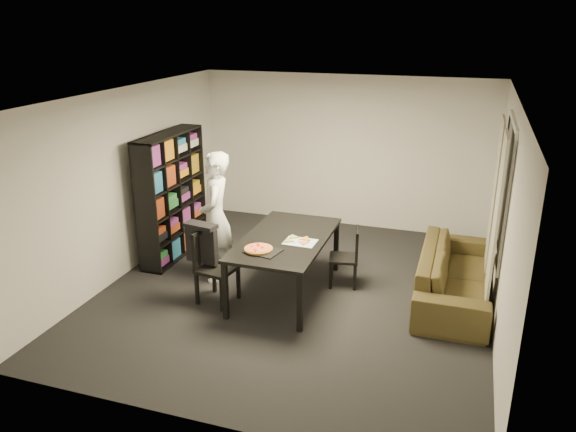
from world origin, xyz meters
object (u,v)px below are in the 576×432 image
(bookshelf, at_px, (172,196))
(chair_right, at_px, (350,253))
(dining_table, at_px, (286,243))
(baking_tray, at_px, (263,251))
(pepperoni_pizza, at_px, (258,249))
(sofa, at_px, (455,275))
(chair_left, at_px, (211,261))
(person, at_px, (216,217))

(bookshelf, height_order, chair_right, bookshelf)
(dining_table, xyz_separation_m, baking_tray, (-0.12, -0.52, 0.08))
(baking_tray, bearing_deg, pepperoni_pizza, 175.92)
(chair_right, height_order, sofa, chair_right)
(chair_left, bearing_deg, pepperoni_pizza, -81.98)
(sofa, bearing_deg, chair_left, 109.25)
(dining_table, bearing_deg, chair_left, -149.39)
(dining_table, height_order, pepperoni_pizza, pepperoni_pizza)
(chair_left, height_order, baking_tray, chair_left)
(bookshelf, relative_size, baking_tray, 4.75)
(person, bearing_deg, sofa, 77.29)
(chair_left, relative_size, pepperoni_pizza, 2.75)
(bookshelf, height_order, dining_table, bookshelf)
(sofa, bearing_deg, dining_table, 104.24)
(baking_tray, height_order, pepperoni_pizza, pepperoni_pizza)
(dining_table, height_order, baking_tray, baking_tray)
(dining_table, distance_m, person, 1.08)
(pepperoni_pizza, bearing_deg, chair_right, 47.06)
(bookshelf, distance_m, chair_left, 1.72)
(chair_left, distance_m, sofa, 3.16)
(baking_tray, distance_m, sofa, 2.54)
(chair_left, xyz_separation_m, pepperoni_pizza, (0.66, -0.02, 0.26))
(dining_table, bearing_deg, baking_tray, -102.89)
(bookshelf, relative_size, chair_left, 1.98)
(bookshelf, relative_size, person, 1.05)
(person, distance_m, pepperoni_pizza, 1.09)
(baking_tray, bearing_deg, chair_left, 178.45)
(chair_left, bearing_deg, baking_tray, -82.22)
(dining_table, height_order, person, person)
(bookshelf, bearing_deg, pepperoni_pizza, -32.78)
(bookshelf, bearing_deg, baking_tray, -32.04)
(bookshelf, xyz_separation_m, person, (0.97, -0.54, -0.04))
(bookshelf, xyz_separation_m, baking_tray, (1.91, -1.20, -0.16))
(sofa, bearing_deg, chair_right, 92.29)
(dining_table, bearing_deg, pepperoni_pizza, -109.23)
(dining_table, relative_size, chair_right, 2.30)
(bookshelf, xyz_separation_m, chair_left, (1.19, -1.18, -0.40))
(person, bearing_deg, bookshelf, -139.17)
(baking_tray, distance_m, pepperoni_pizza, 0.06)
(pepperoni_pizza, bearing_deg, bookshelf, 147.22)
(chair_left, bearing_deg, person, 27.90)
(chair_left, bearing_deg, bookshelf, 54.61)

